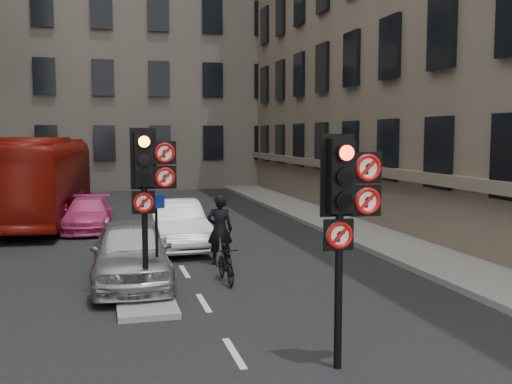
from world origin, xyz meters
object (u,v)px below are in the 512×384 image
car_white (175,224)px  motorcycle (226,264)px  car_pink (88,214)px  signal_far (148,177)px  info_sign (157,229)px  signal_near (345,200)px  motorcyclist (220,230)px  car_silver (131,252)px  bus_red (40,179)px

car_white → motorcycle: (0.66, -4.75, -0.29)m
car_pink → motorcycle: car_pink is taller
car_white → car_pink: 5.00m
motorcycle → signal_far: bearing=-141.7°
signal_far → info_sign: 1.42m
car_white → info_sign: info_sign is taller
car_pink → car_white: bearing=-54.0°
signal_near → car_white: bearing=97.3°
car_pink → signal_far: bearing=-78.9°
signal_far → car_white: signal_far is taller
signal_near → motorcyclist: bearing=93.1°
signal_far → signal_near: bearing=-57.0°
signal_far → car_silver: 2.80m
bus_red → motorcyclist: bus_red is taller
signal_near → info_sign: (-2.39, 4.74, -1.08)m
signal_far → car_silver: size_ratio=0.79×
car_white → bus_red: (-4.65, 7.50, 0.97)m
motorcyclist → signal_far: bearing=71.2°
signal_near → car_pink: bearing=105.5°
car_pink → bus_red: bearing=124.0°
signal_near → info_sign: 5.41m
bus_red → car_silver: bearing=-71.2°
car_white → motorcyclist: size_ratio=2.35×
info_sign → signal_far: bearing=-118.1°
car_silver → bus_red: bearing=105.9°
car_silver → car_white: 4.62m
car_silver → motorcycle: car_silver is taller
bus_red → signal_far: bearing=-72.1°
car_pink → bus_red: bus_red is taller
motorcycle → info_sign: bearing=-154.7°
car_silver → motorcycle: 2.27m
car_pink → bus_red: (-1.95, 3.29, 1.12)m
motorcyclist → car_silver: bearing=45.7°
signal_far → car_pink: size_ratio=0.86×
signal_near → car_white: (-1.34, 10.36, -1.84)m
car_white → bus_red: bearing=118.3°
info_sign → motorcycle: bearing=14.9°
car_silver → car_pink: (-1.15, 8.56, -0.17)m
signal_far → car_white: 6.77m
car_pink → info_sign: info_sign is taller
info_sign → bus_red: bearing=93.4°
signal_far → car_pink: (-1.44, 10.57, -2.10)m
signal_far → car_white: size_ratio=0.79×
car_silver → car_pink: car_silver is taller
car_white → motorcyclist: (0.92, -2.71, 0.22)m
signal_far → motorcycle: size_ratio=2.34×
signal_near → car_pink: 15.25m
signal_far → car_pink: signal_far is taller
car_silver → bus_red: size_ratio=0.37×
car_pink → motorcyclist: bearing=-59.0°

